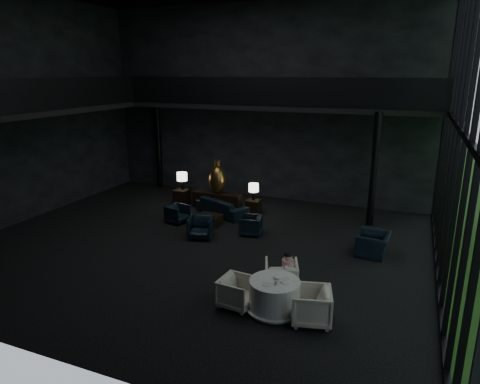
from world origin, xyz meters
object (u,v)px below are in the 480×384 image
at_px(lounge_armchair_east, 251,225).
at_px(dining_chair_east, 311,302).
at_px(console, 217,200).
at_px(dining_chair_north, 281,273).
at_px(bronze_urn, 218,179).
at_px(coffee_table, 208,221).
at_px(window_armchair, 373,241).
at_px(lounge_armchair_west, 177,214).
at_px(sofa, 222,204).
at_px(lounge_armchair_south, 201,226).
at_px(table_lamp_left, 182,177).
at_px(side_table_right, 253,207).
at_px(dining_chair_west, 237,291).
at_px(table_lamp_right, 254,188).
at_px(child, 288,264).
at_px(side_table_left, 182,197).
at_px(dining_table, 274,298).

bearing_deg(lounge_armchair_east, dining_chair_east, 24.01).
bearing_deg(console, dining_chair_north, -51.49).
height_order(bronze_urn, coffee_table, bronze_urn).
bearing_deg(window_armchair, lounge_armchair_west, -88.81).
bearing_deg(lounge_armchair_west, coffee_table, -72.45).
bearing_deg(dining_chair_east, dining_chair_north, -152.84).
xyz_separation_m(sofa, lounge_armchair_south, (0.34, -2.43, -0.04)).
distance_m(table_lamp_left, window_armchair, 8.21).
xyz_separation_m(side_table_right, dining_chair_east, (3.74, -6.43, 0.20)).
xyz_separation_m(lounge_armchair_south, coffee_table, (-0.31, 1.12, -0.21)).
height_order(dining_chair_east, dining_chair_west, dining_chair_east).
height_order(console, table_lamp_right, table_lamp_right).
height_order(table_lamp_right, lounge_armchair_west, table_lamp_right).
xyz_separation_m(lounge_armchair_south, child, (3.64, -2.39, 0.36)).
xyz_separation_m(side_table_right, lounge_armchair_west, (-2.22, -1.93, 0.04)).
distance_m(dining_chair_north, dining_chair_east, 1.53).
xyz_separation_m(side_table_left, dining_chair_west, (5.20, -6.54, 0.09)).
bearing_deg(dining_chair_east, lounge_armchair_south, -142.42).
relative_size(lounge_armchair_south, coffee_table, 0.95).
bearing_deg(dining_table, lounge_armchair_south, 137.14).
bearing_deg(coffee_table, sofa, 91.30).
height_order(coffee_table, dining_chair_west, dining_chair_west).
bearing_deg(window_armchair, console, -107.15).
height_order(side_table_right, table_lamp_right, table_lamp_right).
bearing_deg(window_armchair, table_lamp_left, -103.52).
xyz_separation_m(side_table_left, side_table_right, (3.20, -0.11, -0.02)).
relative_size(coffee_table, child, 1.35).
bearing_deg(lounge_armchair_south, sofa, 84.25).
distance_m(bronze_urn, child, 7.14).
bearing_deg(table_lamp_right, dining_chair_west, -72.73).
bearing_deg(lounge_armchair_south, dining_table, -56.46).
distance_m(console, side_table_left, 1.60).
bearing_deg(dining_chair_east, coffee_table, -148.43).
height_order(side_table_left, lounge_armchair_south, lounge_armchair_south).
distance_m(dining_chair_west, child, 1.46).
bearing_deg(window_armchair, table_lamp_right, -111.97).
xyz_separation_m(console, side_table_right, (1.60, -0.14, -0.04)).
distance_m(lounge_armchair_west, dining_table, 6.69).
xyz_separation_m(window_armchair, child, (-1.74, -3.15, 0.32)).
height_order(console, bronze_urn, bronze_urn).
bearing_deg(lounge_armchair_south, coffee_table, 91.68).
bearing_deg(bronze_urn, table_lamp_right, -7.10).
bearing_deg(dining_chair_north, dining_table, 79.14).
relative_size(console, dining_table, 1.53).
bearing_deg(side_table_right, dining_chair_east, -59.83).
xyz_separation_m(table_lamp_right, coffee_table, (-1.05, -1.82, -0.84)).
xyz_separation_m(table_lamp_left, child, (6.09, -5.52, -0.36)).
bearing_deg(dining_table, lounge_armchair_east, 117.37).
height_order(lounge_armchair_east, coffee_table, lounge_armchair_east).
height_order(window_armchair, dining_chair_west, window_armchair).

